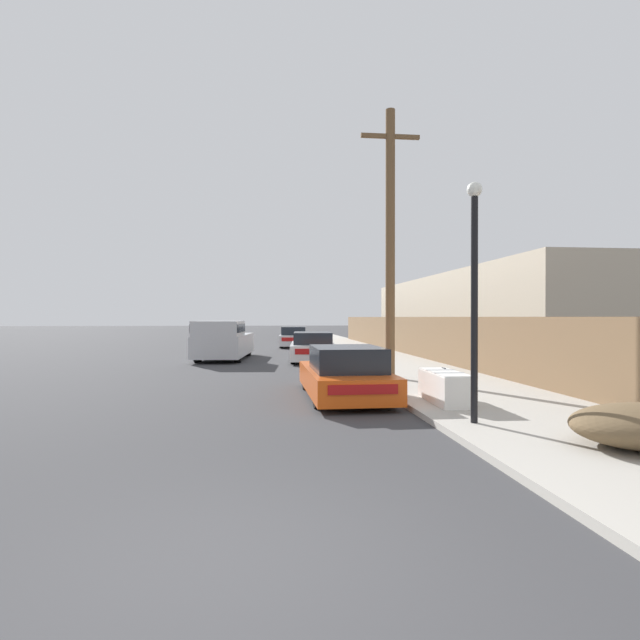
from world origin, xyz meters
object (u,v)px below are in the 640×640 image
Objects in this scene: parked_sports_car_red at (345,374)px; utility_pole at (390,240)px; car_parked_far at (294,337)px; car_parked_mid at (313,347)px; street_lamp at (474,281)px; pickup_truck at (223,340)px; discarded_fridge at (445,387)px.

utility_pole is (1.85, 2.90, 3.72)m from parked_sports_car_red.
parked_sports_car_red is at bearing -84.95° from car_parked_far.
car_parked_far is at bearing 89.56° from parked_sports_car_red.
car_parked_far reaches higher than parked_sports_car_red.
parked_sports_car_red is 5.07m from utility_pole.
parked_sports_car_red is at bearing -86.53° from car_parked_mid.
utility_pole is 1.94× the size of street_lamp.
utility_pole reaches higher than car_parked_far.
street_lamp reaches higher than pickup_truck.
car_parked_mid is at bearing -83.83° from car_parked_far.
parked_sports_car_red is 0.56× the size of utility_pole.
car_parked_mid is at bearing 96.29° from street_lamp.
discarded_fridge is 2.45m from parked_sports_car_red.
utility_pole is at bearing 88.57° from street_lamp.
parked_sports_car_red is at bearing 115.38° from street_lamp.
pickup_truck is at bearing 108.27° from parked_sports_car_red.
car_parked_far reaches higher than discarded_fridge.
utility_pole reaches higher than pickup_truck.
pickup_truck reaches higher than car_parked_far.
discarded_fridge is 11.79m from car_parked_mid.
car_parked_far is 0.54× the size of utility_pole.
car_parked_far is at bearing -106.65° from pickup_truck.
car_parked_mid is 13.92m from street_lamp.
utility_pole is at bearing 56.87° from parked_sports_car_red.
pickup_truck is at bearing 124.42° from utility_pole.
utility_pole is (5.67, -8.27, 3.40)m from pickup_truck.
pickup_truck is (-3.81, 11.17, 0.32)m from parked_sports_car_red.
discarded_fridge is 5.86m from utility_pole.
street_lamp is at bearing -95.00° from discarded_fridge.
street_lamp is (-0.16, -6.47, -1.72)m from utility_pole.
pickup_truck is 10.58m from utility_pole.
pickup_truck is at bearing 110.48° from street_lamp.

